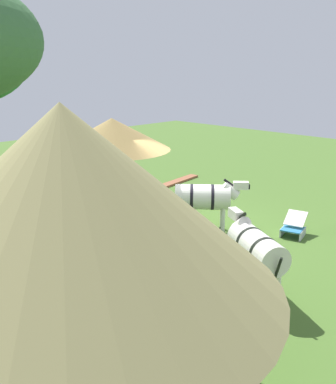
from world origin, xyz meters
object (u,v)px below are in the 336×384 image
(shade_umbrella, at_px, (112,134))
(patio_chair_east_end, at_px, (140,193))
(thatched_hut, at_px, (70,262))
(guest_beside_umbrella, at_px, (55,189))
(patio_chair_near_lawn, at_px, (83,215))
(zebra_nearest_camera, at_px, (204,197))
(zebra_by_umbrella, at_px, (256,247))
(patio_dining_table, at_px, (114,199))
(striped_lounge_chair, at_px, (294,227))

(shade_umbrella, xyz_separation_m, patio_chair_east_end, (0.28, -1.23, -2.03))
(thatched_hut, distance_m, patio_chair_east_end, 8.92)
(patio_chair_east_end, height_order, guest_beside_umbrella, guest_beside_umbrella)
(patio_chair_near_lawn, height_order, guest_beside_umbrella, guest_beside_umbrella)
(patio_chair_east_end, bearing_deg, guest_beside_umbrella, 57.73)
(thatched_hut, relative_size, zebra_nearest_camera, 2.74)
(shade_umbrella, xyz_separation_m, patio_chair_near_lawn, (-0.19, 1.25, -2.03))
(shade_umbrella, bearing_deg, zebra_by_umbrella, 171.62)
(thatched_hut, bearing_deg, patio_dining_table, -41.88)
(patio_chair_east_end, distance_m, guest_beside_umbrella, 2.66)
(zebra_by_umbrella, bearing_deg, patio_dining_table, 110.67)
(patio_chair_near_lawn, xyz_separation_m, zebra_by_umbrella, (-5.18, -0.46, 0.48))
(patio_chair_east_end, bearing_deg, shade_umbrella, 90.00)
(thatched_hut, distance_m, zebra_by_umbrella, 4.53)
(zebra_by_umbrella, bearing_deg, patio_chair_east_end, 99.37)
(shade_umbrella, distance_m, zebra_by_umbrella, 5.64)
(patio_chair_east_end, distance_m, zebra_nearest_camera, 2.74)
(shade_umbrella, height_order, patio_dining_table, shade_umbrella)
(patio_chair_near_lawn, relative_size, zebra_by_umbrella, 0.47)
(patio_dining_table, bearing_deg, shade_umbrella, 0.00)
(striped_lounge_chair, bearing_deg, shade_umbrella, 16.08)
(zebra_nearest_camera, bearing_deg, guest_beside_umbrella, -97.17)
(patio_dining_table, xyz_separation_m, patio_chair_east_end, (0.28, -1.23, -0.14))
(shade_umbrella, xyz_separation_m, guest_beside_umbrella, (1.15, 1.24, -1.56))
(patio_chair_east_end, xyz_separation_m, zebra_nearest_camera, (-2.70, 0.05, 0.44))
(guest_beside_umbrella, bearing_deg, patio_chair_near_lawn, -61.54)
(thatched_hut, xyz_separation_m, striped_lounge_chair, (1.37, -7.75, -2.02))
(patio_chair_near_lawn, relative_size, zebra_nearest_camera, 0.51)
(shade_umbrella, distance_m, patio_dining_table, 1.90)
(patio_dining_table, xyz_separation_m, zebra_by_umbrella, (-5.37, 0.79, 0.35))
(striped_lounge_chair, bearing_deg, zebra_by_umbrella, 91.68)
(patio_chair_east_end, xyz_separation_m, patio_chair_near_lawn, (-0.47, 2.48, 0.00))
(shade_umbrella, xyz_separation_m, zebra_nearest_camera, (-2.42, -1.18, -1.59))
(shade_umbrella, relative_size, zebra_nearest_camera, 1.87)
(patio_chair_east_end, xyz_separation_m, guest_beside_umbrella, (0.87, 2.47, 0.47))
(striped_lounge_chair, bearing_deg, zebra_nearest_camera, 21.72)
(patio_dining_table, xyz_separation_m, zebra_nearest_camera, (-2.42, -1.18, 0.31))
(shade_umbrella, distance_m, striped_lounge_chair, 5.57)
(zebra_by_umbrella, bearing_deg, thatched_hut, -146.27)
(patio_chair_east_end, bearing_deg, zebra_nearest_camera, 166.10)
(patio_dining_table, bearing_deg, zebra_by_umbrella, 171.62)
(patio_dining_table, distance_m, zebra_nearest_camera, 2.71)
(patio_chair_east_end, relative_size, zebra_nearest_camera, 0.51)
(patio_chair_east_end, relative_size, patio_chair_near_lawn, 1.00)
(guest_beside_umbrella, relative_size, zebra_nearest_camera, 0.94)
(zebra_by_umbrella, bearing_deg, zebra_nearest_camera, 85.27)
(thatched_hut, relative_size, shade_umbrella, 1.47)
(striped_lounge_chair, relative_size, zebra_nearest_camera, 0.53)
(patio_chair_near_lawn, bearing_deg, zebra_nearest_camera, 38.93)
(shade_umbrella, distance_m, zebra_nearest_camera, 3.13)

